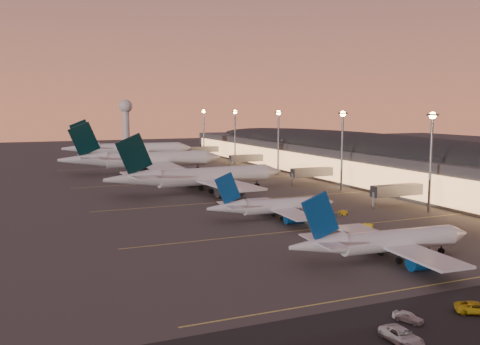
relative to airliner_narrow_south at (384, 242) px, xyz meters
name	(u,v)px	position (x,y,z in m)	size (l,w,h in m)	color
ground	(308,224)	(3.07, 31.21, -3.39)	(700.00, 700.00, 0.00)	#3C3A37
airliner_narrow_south	(384,242)	(0.00, 0.00, 0.00)	(36.67, 32.79, 13.10)	silver
airliner_narrow_north	(273,206)	(-1.95, 39.57, -0.28)	(33.56, 29.95, 12.01)	silver
airliner_wide_near	(199,177)	(-5.04, 85.43, 1.64)	(61.02, 55.76, 19.52)	silver
airliner_wide_mid	(144,160)	(-9.64, 143.13, 2.16)	(67.34, 61.33, 21.56)	silver
airliner_wide_far	(129,149)	(-3.56, 202.80, 2.09)	(66.54, 61.09, 21.29)	silver
terminal_building	(350,153)	(64.91, 103.68, 5.39)	(56.35, 255.00, 17.46)	#46464B
light_masts	(304,134)	(39.07, 96.21, 14.17)	(2.20, 217.20, 25.90)	slate
radar_tower	(126,115)	(13.07, 291.21, 18.49)	(9.00, 9.00, 32.50)	silver
lane_markings	(240,198)	(3.07, 71.21, -3.38)	(90.00, 180.36, 0.00)	#D8C659
baggage_tug_a	(420,247)	(11.02, 3.02, -2.82)	(4.34, 2.24, 1.24)	gold
baggage_tug_c	(341,213)	(15.88, 36.82, -2.90)	(3.82, 2.24, 1.07)	gold
baggage_tug_d	(366,226)	(13.12, 22.63, -2.95)	(2.84, 3.39, 0.97)	gold
service_van_a	(402,336)	(-19.48, -28.12, -2.56)	(2.73, 5.92, 1.65)	silver
service_van_b	(477,308)	(-4.44, -24.95, -2.62)	(2.54, 5.51, 1.53)	gold
service_van_c	(408,317)	(-14.68, -23.56, -2.72)	(1.58, 3.92, 1.34)	silver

